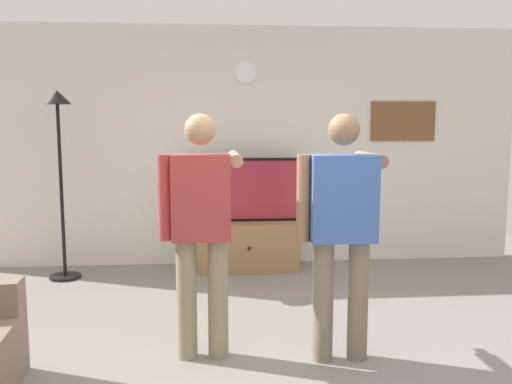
{
  "coord_description": "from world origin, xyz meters",
  "views": [
    {
      "loc": [
        -0.37,
        -3.25,
        1.63
      ],
      "look_at": [
        0.01,
        1.2,
        1.05
      ],
      "focal_mm": 37.89,
      "sensor_mm": 36.0,
      "label": 1
    }
  ],
  "objects_px": {
    "wall_clock": "(246,72)",
    "person_standing_nearer_couch": "(342,222)",
    "television": "(247,190)",
    "framed_picture": "(403,121)",
    "person_standing_nearer_lamp": "(201,222)",
    "floor_lamp": "(59,145)",
    "tv_stand": "(248,245)"
  },
  "relations": [
    {
      "from": "television",
      "to": "wall_clock",
      "type": "bearing_deg",
      "value": 90.0
    },
    {
      "from": "floor_lamp",
      "to": "person_standing_nearer_lamp",
      "type": "height_order",
      "value": "floor_lamp"
    },
    {
      "from": "person_standing_nearer_couch",
      "to": "person_standing_nearer_lamp",
      "type": "bearing_deg",
      "value": 172.93
    },
    {
      "from": "television",
      "to": "person_standing_nearer_couch",
      "type": "xyz_separation_m",
      "value": [
        0.48,
        -2.38,
        0.07
      ]
    },
    {
      "from": "wall_clock",
      "to": "person_standing_nearer_couch",
      "type": "relative_size",
      "value": 0.15
    },
    {
      "from": "wall_clock",
      "to": "floor_lamp",
      "type": "relative_size",
      "value": 0.13
    },
    {
      "from": "person_standing_nearer_lamp",
      "to": "person_standing_nearer_couch",
      "type": "distance_m",
      "value": 0.95
    },
    {
      "from": "wall_clock",
      "to": "person_standing_nearer_couch",
      "type": "xyz_separation_m",
      "value": [
        0.48,
        -2.63,
        -1.22
      ]
    },
    {
      "from": "tv_stand",
      "to": "television",
      "type": "relative_size",
      "value": 0.88
    },
    {
      "from": "floor_lamp",
      "to": "framed_picture",
      "type": "bearing_deg",
      "value": 7.23
    },
    {
      "from": "framed_picture",
      "to": "person_standing_nearer_couch",
      "type": "bearing_deg",
      "value": -117.21
    },
    {
      "from": "tv_stand",
      "to": "person_standing_nearer_couch",
      "type": "distance_m",
      "value": 2.48
    },
    {
      "from": "person_standing_nearer_couch",
      "to": "tv_stand",
      "type": "bearing_deg",
      "value": 101.5
    },
    {
      "from": "framed_picture",
      "to": "person_standing_nearer_couch",
      "type": "distance_m",
      "value": 3.04
    },
    {
      "from": "tv_stand",
      "to": "person_standing_nearer_couch",
      "type": "xyz_separation_m",
      "value": [
        0.48,
        -2.34,
        0.69
      ]
    },
    {
      "from": "television",
      "to": "person_standing_nearer_lamp",
      "type": "distance_m",
      "value": 2.32
    },
    {
      "from": "television",
      "to": "person_standing_nearer_couch",
      "type": "distance_m",
      "value": 2.43
    },
    {
      "from": "tv_stand",
      "to": "wall_clock",
      "type": "xyz_separation_m",
      "value": [
        0.0,
        0.29,
        1.91
      ]
    },
    {
      "from": "framed_picture",
      "to": "person_standing_nearer_couch",
      "type": "height_order",
      "value": "framed_picture"
    },
    {
      "from": "wall_clock",
      "to": "person_standing_nearer_lamp",
      "type": "relative_size",
      "value": 0.15
    },
    {
      "from": "framed_picture",
      "to": "person_standing_nearer_couch",
      "type": "relative_size",
      "value": 0.45
    },
    {
      "from": "television",
      "to": "framed_picture",
      "type": "xyz_separation_m",
      "value": [
        1.83,
        0.25,
        0.75
      ]
    },
    {
      "from": "wall_clock",
      "to": "floor_lamp",
      "type": "xyz_separation_m",
      "value": [
        -1.94,
        -0.47,
        -0.79
      ]
    },
    {
      "from": "floor_lamp",
      "to": "television",
      "type": "bearing_deg",
      "value": 6.75
    },
    {
      "from": "person_standing_nearer_lamp",
      "to": "person_standing_nearer_couch",
      "type": "bearing_deg",
      "value": -7.07
    },
    {
      "from": "floor_lamp",
      "to": "person_standing_nearer_lamp",
      "type": "xyz_separation_m",
      "value": [
        1.47,
        -2.04,
        -0.44
      ]
    },
    {
      "from": "wall_clock",
      "to": "person_standing_nearer_couch",
      "type": "bearing_deg",
      "value": -79.74
    },
    {
      "from": "television",
      "to": "person_standing_nearer_lamp",
      "type": "xyz_separation_m",
      "value": [
        -0.47,
        -2.27,
        0.06
      ]
    },
    {
      "from": "wall_clock",
      "to": "person_standing_nearer_lamp",
      "type": "bearing_deg",
      "value": -100.55
    },
    {
      "from": "tv_stand",
      "to": "wall_clock",
      "type": "height_order",
      "value": "wall_clock"
    },
    {
      "from": "television",
      "to": "person_standing_nearer_couch",
      "type": "relative_size",
      "value": 0.74
    },
    {
      "from": "tv_stand",
      "to": "framed_picture",
      "type": "xyz_separation_m",
      "value": [
        1.83,
        0.3,
        1.37
      ]
    }
  ]
}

